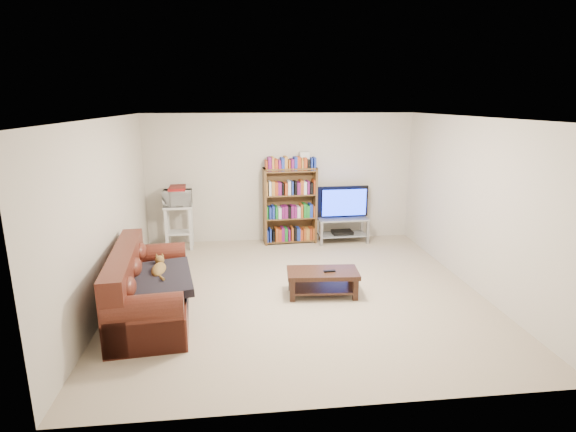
{
  "coord_description": "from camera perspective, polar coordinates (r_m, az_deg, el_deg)",
  "views": [
    {
      "loc": [
        -0.8,
        -5.83,
        2.61
      ],
      "look_at": [
        -0.1,
        0.4,
        1.0
      ],
      "focal_mm": 28.0,
      "sensor_mm": 36.0,
      "label": 1
    }
  ],
  "objects": [
    {
      "name": "floor",
      "position": [
        6.43,
        1.3,
        -9.52
      ],
      "size": [
        5.0,
        5.0,
        0.0
      ],
      "primitive_type": "plane",
      "color": "#C2AE90",
      "rests_on": "ground"
    },
    {
      "name": "ceiling",
      "position": [
        5.89,
        1.44,
        12.36
      ],
      "size": [
        5.0,
        5.0,
        0.0
      ],
      "primitive_type": "plane",
      "rotation": [
        3.14,
        0.0,
        0.0
      ],
      "color": "white",
      "rests_on": "ground"
    },
    {
      "name": "wall_back",
      "position": [
        8.48,
        -0.93,
        4.83
      ],
      "size": [
        5.0,
        0.0,
        5.0
      ],
      "primitive_type": "plane",
      "rotation": [
        1.57,
        0.0,
        0.0
      ],
      "color": "beige",
      "rests_on": "ground"
    },
    {
      "name": "wall_front",
      "position": [
        3.7,
        6.66,
        -8.06
      ],
      "size": [
        5.0,
        0.0,
        5.0
      ],
      "primitive_type": "plane",
      "rotation": [
        -1.57,
        0.0,
        0.0
      ],
      "color": "beige",
      "rests_on": "ground"
    },
    {
      "name": "wall_left",
      "position": [
        6.23,
        -22.06,
        0.26
      ],
      "size": [
        0.0,
        5.0,
        5.0
      ],
      "primitive_type": "plane",
      "rotation": [
        1.57,
        0.0,
        1.57
      ],
      "color": "beige",
      "rests_on": "ground"
    },
    {
      "name": "wall_right",
      "position": [
        6.84,
        22.59,
        1.4
      ],
      "size": [
        0.0,
        5.0,
        5.0
      ],
      "primitive_type": "plane",
      "rotation": [
        1.57,
        0.0,
        -1.57
      ],
      "color": "beige",
      "rests_on": "ground"
    },
    {
      "name": "sofa",
      "position": [
        5.92,
        -17.67,
        -9.21
      ],
      "size": [
        1.05,
        2.08,
        0.86
      ],
      "rotation": [
        0.0,
        0.0,
        0.1
      ],
      "color": "#511F14",
      "rests_on": "floor"
    },
    {
      "name": "blanket",
      "position": [
        5.7,
        -16.16,
        -7.78
      ],
      "size": [
        0.94,
        1.13,
        0.18
      ],
      "primitive_type": "cube",
      "rotation": [
        0.05,
        -0.04,
        0.18
      ],
      "color": "black",
      "rests_on": "sofa"
    },
    {
      "name": "cat",
      "position": [
        5.85,
        -16.08,
        -6.57
      ],
      "size": [
        0.27,
        0.56,
        0.16
      ],
      "primitive_type": null,
      "rotation": [
        0.0,
        0.0,
        0.1
      ],
      "color": "brown",
      "rests_on": "sofa"
    },
    {
      "name": "coffee_table",
      "position": [
        6.25,
        4.41,
        -7.88
      ],
      "size": [
        1.0,
        0.55,
        0.35
      ],
      "rotation": [
        0.0,
        0.0,
        -0.07
      ],
      "color": "black",
      "rests_on": "floor"
    },
    {
      "name": "remote",
      "position": [
        6.17,
        5.3,
        -6.99
      ],
      "size": [
        0.16,
        0.06,
        0.02
      ],
      "primitive_type": "cube",
      "rotation": [
        0.0,
        0.0,
        0.08
      ],
      "color": "black",
      "rests_on": "coffee_table"
    },
    {
      "name": "tv_stand",
      "position": [
        8.56,
        6.91,
        -1.21
      ],
      "size": [
        0.96,
        0.46,
        0.47
      ],
      "rotation": [
        0.0,
        0.0,
        0.04
      ],
      "color": "#999EA3",
      "rests_on": "floor"
    },
    {
      "name": "television",
      "position": [
        8.45,
        7.01,
        1.7
      ],
      "size": [
        1.02,
        0.17,
        0.59
      ],
      "primitive_type": "imported",
      "rotation": [
        0.0,
        0.0,
        3.18
      ],
      "color": "black",
      "rests_on": "tv_stand"
    },
    {
      "name": "dvd_player",
      "position": [
        8.59,
        6.89,
        -2.06
      ],
      "size": [
        0.39,
        0.28,
        0.06
      ],
      "primitive_type": "cube",
      "rotation": [
        0.0,
        0.0,
        0.04
      ],
      "color": "black",
      "rests_on": "tv_stand"
    },
    {
      "name": "bookshelf",
      "position": [
        8.38,
        0.25,
        1.46
      ],
      "size": [
        1.01,
        0.37,
        1.43
      ],
      "rotation": [
        0.0,
        0.0,
        0.06
      ],
      "color": "brown",
      "rests_on": "floor"
    },
    {
      "name": "shelf_clutter",
      "position": [
        8.27,
        0.91,
        6.89
      ],
      "size": [
        0.73,
        0.26,
        0.28
      ],
      "rotation": [
        0.0,
        0.0,
        0.06
      ],
      "color": "silver",
      "rests_on": "bookshelf"
    },
    {
      "name": "microwave_stand",
      "position": [
        8.31,
        -13.69,
        -0.62
      ],
      "size": [
        0.51,
        0.38,
        0.8
      ],
      "rotation": [
        0.0,
        0.0,
        0.03
      ],
      "color": "silver",
      "rests_on": "floor"
    },
    {
      "name": "microwave",
      "position": [
        8.22,
        -13.86,
        2.24
      ],
      "size": [
        0.5,
        0.35,
        0.27
      ],
      "primitive_type": "imported",
      "rotation": [
        0.0,
        0.0,
        0.03
      ],
      "color": "silver",
      "rests_on": "microwave_stand"
    },
    {
      "name": "game_boxes",
      "position": [
        8.19,
        -13.93,
        3.34
      ],
      "size": [
        0.3,
        0.26,
        0.05
      ],
      "primitive_type": "cube",
      "rotation": [
        0.0,
        0.0,
        0.03
      ],
      "color": "maroon",
      "rests_on": "microwave"
    }
  ]
}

